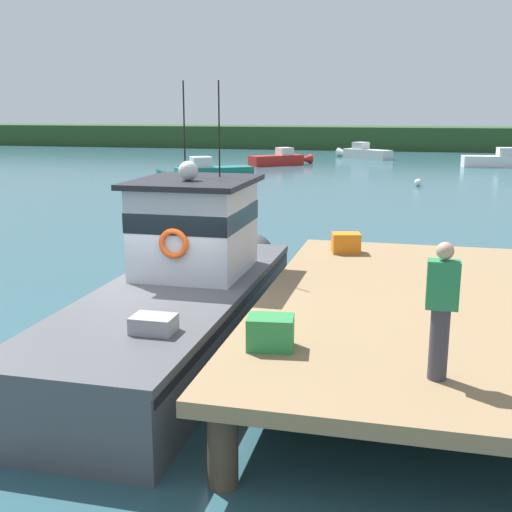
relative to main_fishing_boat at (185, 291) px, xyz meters
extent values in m
plane|color=#2D5660|center=(-0.20, -0.20, -1.01)|extent=(200.00, 200.00, 0.00)
cylinder|color=#4C3D2D|center=(2.00, -4.30, -0.51)|extent=(0.36, 0.36, 1.00)
cylinder|color=#4C3D2D|center=(2.00, 3.90, -0.51)|extent=(0.36, 0.36, 1.00)
cube|color=#937551|center=(4.60, -0.20, 0.09)|extent=(6.00, 9.00, 0.20)
cube|color=#4C4C51|center=(0.00, -0.57, -0.46)|extent=(2.52, 8.01, 1.10)
cone|color=#4C4C51|center=(0.01, 4.33, -0.46)|extent=(1.10, 1.80, 1.10)
cube|color=black|center=(0.00, -0.57, -0.01)|extent=(2.54, 7.85, 0.12)
cube|color=#4C4C51|center=(0.00, -0.57, 0.15)|extent=(2.56, 8.01, 0.12)
cube|color=silver|center=(0.00, 0.63, 0.99)|extent=(1.90, 2.20, 1.80)
cube|color=black|center=(0.00, 0.63, 1.31)|extent=(1.92, 2.22, 0.36)
cube|color=#232328|center=(0.00, 0.63, 1.94)|extent=(2.15, 2.50, 0.10)
sphere|color=white|center=(0.00, 0.33, 2.17)|extent=(0.36, 0.36, 0.36)
cylinder|color=black|center=(-0.35, 1.14, 2.89)|extent=(0.03, 0.03, 1.80)
cylinder|color=black|center=(0.35, 1.13, 2.89)|extent=(0.03, 0.03, 1.80)
cube|color=#939399|center=(0.54, -2.77, 0.27)|extent=(0.60, 0.44, 0.36)
torus|color=orange|center=(-0.41, -3.36, 0.15)|extent=(0.56, 0.56, 0.12)
torus|color=#EA5119|center=(0.00, -0.51, 0.99)|extent=(0.54, 0.10, 0.54)
cube|color=#2D8442|center=(2.25, -2.93, 0.41)|extent=(0.65, 0.51, 0.43)
cube|color=orange|center=(2.63, 3.07, 0.41)|extent=(0.69, 0.57, 0.43)
cylinder|color=#383842|center=(4.35, -3.42, 0.62)|extent=(0.22, 0.22, 0.86)
cube|color=#287F47|center=(4.35, -3.42, 1.33)|extent=(0.36, 0.22, 0.56)
sphere|color=tan|center=(4.35, -3.42, 1.72)|extent=(0.20, 0.20, 0.20)
cube|color=white|center=(9.94, 40.62, -0.59)|extent=(4.72, 1.99, 0.83)
cube|color=silver|center=(10.74, 40.72, 0.14)|extent=(1.28, 1.29, 0.63)
cube|color=silver|center=(0.08, 46.80, -0.60)|extent=(4.47, 3.66, 0.81)
cone|color=silver|center=(-2.22, 48.35, -0.60)|extent=(1.37, 1.29, 0.81)
cube|color=silver|center=(-0.57, 47.23, 0.10)|extent=(1.55, 1.56, 0.61)
cube|color=#196B5B|center=(-7.74, 26.58, -0.59)|extent=(4.71, 3.73, 0.84)
cone|color=#196B5B|center=(-10.19, 25.03, -0.59)|extent=(1.43, 1.33, 0.84)
cube|color=silver|center=(-8.43, 26.14, 0.15)|extent=(1.61, 1.62, 0.63)
cube|color=red|center=(-6.32, 38.20, -0.62)|extent=(4.06, 3.84, 0.77)
cone|color=red|center=(-4.35, 39.97, -0.62)|extent=(1.30, 1.28, 0.77)
cube|color=silver|center=(-5.77, 38.69, 0.05)|extent=(1.51, 1.51, 0.58)
sphere|color=silver|center=(4.34, 26.62, -0.80)|extent=(0.42, 0.42, 0.42)
cube|color=#284723|center=(-0.20, 61.80, 0.19)|extent=(120.00, 8.00, 2.40)
camera|label=1|loc=(3.94, -10.66, 3.27)|focal=44.78mm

